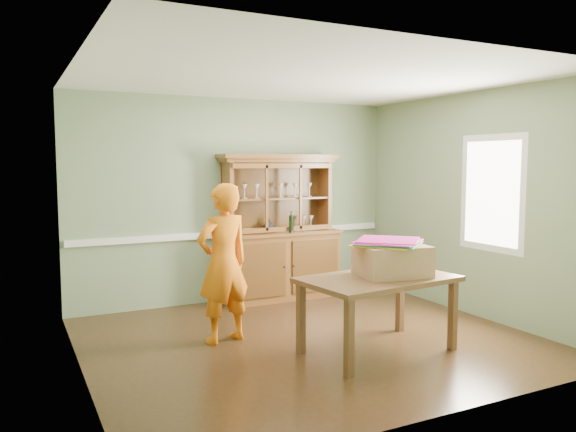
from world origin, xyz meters
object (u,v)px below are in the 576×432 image
china_hutch (280,248)px  person (223,263)px  dining_table (378,286)px  cardboard_box (392,260)px

china_hutch → person: (-1.33, -1.42, 0.13)m
person → dining_table: bearing=129.5°
cardboard_box → person: (-1.40, 0.98, -0.07)m
cardboard_box → person: person is taller
china_hutch → dining_table: china_hutch is taller
dining_table → cardboard_box: size_ratio=2.42×
china_hutch → person: china_hutch is taller
person → cardboard_box: bearing=132.6°
china_hutch → cardboard_box: size_ratio=3.01×
cardboard_box → person: size_ratio=0.40×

